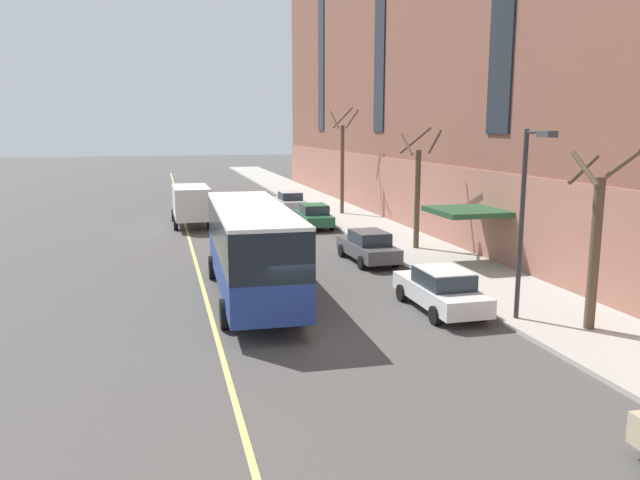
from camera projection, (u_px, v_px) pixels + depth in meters
The scene contains 14 objects.
ground_plane at pixel (304, 335), 19.72m from camera, with size 260.00×260.00×0.00m, color #4C4947.
sidewalk at pixel (506, 291), 24.75m from camera, with size 4.66×160.00×0.15m, color #ADA89E.
city_bus at pixel (251, 246), 23.37m from camera, with size 3.06×10.97×3.59m.
parked_car_darkgray_0 at pixel (368, 246), 30.23m from camera, with size 2.00×4.83×1.56m.
parked_car_green_2 at pixel (314, 216), 40.57m from camera, with size 2.07×4.60×1.56m.
parked_car_white_3 at pixel (441, 289), 22.18m from camera, with size 1.96×4.78×1.56m.
parked_car_silver_4 at pixel (290, 201), 48.42m from camera, with size 1.99×4.60×1.56m.
box_truck at pixel (191, 203), 41.04m from camera, with size 2.41×6.79×2.71m.
street_tree_mid_block at pixel (595, 240), 19.41m from camera, with size 1.71×1.56×5.70m.
street_tree_far_uptown at pixel (418, 189), 32.69m from camera, with size 1.78×1.99×6.35m.
street_tree_far_downtown at pixel (342, 162), 45.87m from camera, with size 1.89×1.86×7.79m.
street_lamp at pixel (527, 204), 20.06m from camera, with size 0.36×1.48×6.27m.
fire_hydrant at pixel (325, 212), 44.37m from camera, with size 0.42×0.24×0.72m.
lane_centerline at pixel (210, 314), 21.92m from camera, with size 0.16×140.00×0.01m, color #E0D66B.
Camera 1 is at (-4.19, -18.40, 6.48)m, focal length 35.00 mm.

